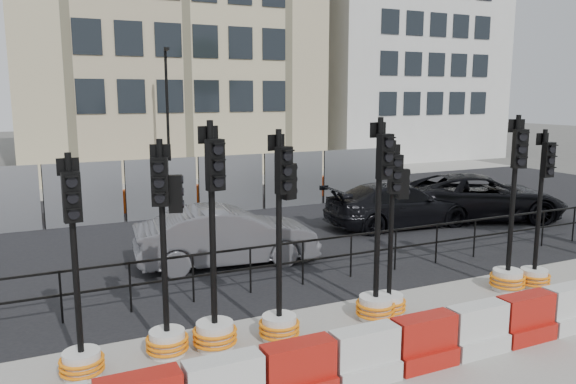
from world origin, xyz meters
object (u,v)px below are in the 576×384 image
traffic_signal_a (80,333)px  car_c (399,205)px  traffic_signal_h (536,256)px  traffic_signal_d (280,292)px

traffic_signal_a → car_c: 11.38m
traffic_signal_a → traffic_signal_h: (9.05, -0.06, 0.02)m
traffic_signal_h → car_c: bearing=85.7°
traffic_signal_d → car_c: 8.88m
traffic_signal_a → car_c: (9.83, 5.74, 0.01)m
traffic_signal_d → traffic_signal_h: traffic_signal_d is taller
traffic_signal_h → car_c: traffic_signal_h is taller
traffic_signal_d → car_c: size_ratio=0.72×
traffic_signal_a → traffic_signal_d: (3.12, -0.08, 0.16)m
traffic_signal_a → car_c: bearing=26.6°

